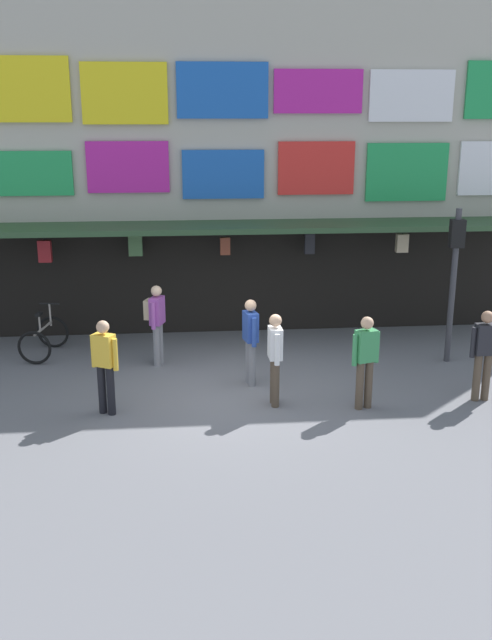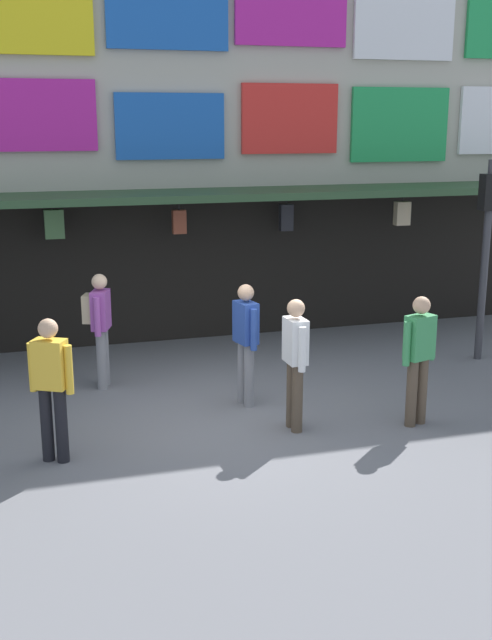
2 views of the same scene
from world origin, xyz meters
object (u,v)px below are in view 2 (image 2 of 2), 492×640
pedestrian_in_yellow (419,353)px  pedestrian_in_green (246,338)px  pedestrian_in_purple (51,382)px  pedestrian_in_red (100,322)px  pedestrian_in_blue (295,357)px  traffic_light_far (487,228)px

pedestrian_in_yellow → pedestrian_in_green: bearing=145.0°
pedestrian_in_green → pedestrian_in_yellow: size_ratio=1.00×
pedestrian_in_purple → pedestrian_in_red: bearing=72.0°
pedestrian_in_blue → traffic_light_far: bearing=27.0°
pedestrian_in_green → pedestrian_in_red: 2.22m
traffic_light_far → pedestrian_in_blue: traffic_light_far is taller
pedestrian_in_green → pedestrian_in_purple: 2.85m
pedestrian_in_yellow → pedestrian_in_blue: bearing=169.3°
pedestrian_in_green → pedestrian_in_red: bearing=144.7°
pedestrian_in_green → pedestrian_in_purple: bearing=-156.1°
pedestrian_in_blue → pedestrian_in_red: bearing=132.9°
pedestrian_in_green → pedestrian_in_purple: size_ratio=1.00×
pedestrian_in_green → pedestrian_in_red: size_ratio=1.00×
traffic_light_far → pedestrian_in_green: size_ratio=1.90×
pedestrian_in_blue → pedestrian_in_green: size_ratio=1.00×
pedestrian_in_yellow → pedestrian_in_red: 4.51m
pedestrian_in_red → pedestrian_in_purple: 2.56m
pedestrian_in_green → traffic_light_far: bearing=12.8°
pedestrian_in_green → pedestrian_in_red: same height
pedestrian_in_purple → traffic_light_far: bearing=17.2°
pedestrian_in_red → pedestrian_in_purple: bearing=-108.0°
pedestrian_in_blue → pedestrian_in_red: 3.15m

